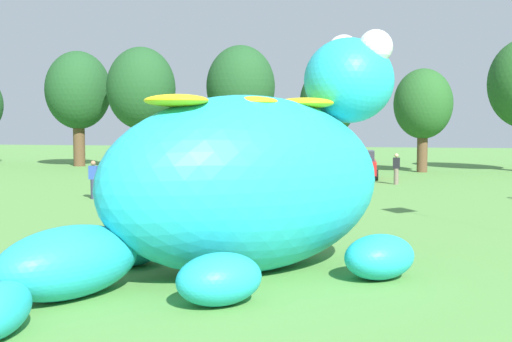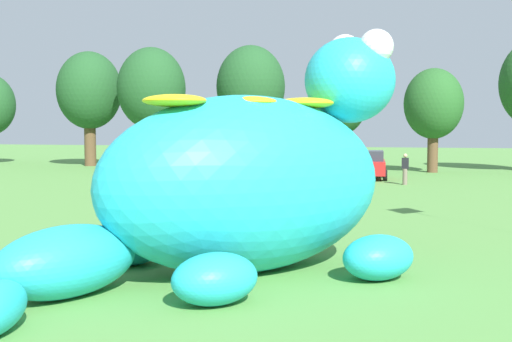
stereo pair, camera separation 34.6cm
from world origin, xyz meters
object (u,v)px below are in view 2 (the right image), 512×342
Objects in this scene: giant_inflatable_creature at (246,181)px; car_red at (370,165)px; spectator_wandering at (297,179)px; car_black at (251,163)px; car_blue at (201,161)px; spectator_by_cars at (101,180)px; spectator_far_side at (405,169)px; car_white at (308,163)px.

giant_inflatable_creature reaches higher than car_red.
car_black is at bearing 112.68° from spectator_wandering.
car_blue is 2.46× the size of spectator_by_cars.
car_red is at bearing 86.51° from giant_inflatable_creature.
car_black is 2.47× the size of spectator_far_side.
giant_inflatable_creature is 15.13m from spectator_wandering.
spectator_by_cars is at bearing -130.64° from car_red.
car_blue is at bearing 165.62° from car_black.
giant_inflatable_creature is 5.99× the size of spectator_far_side.
spectator_by_cars is at bearing 127.17° from giant_inflatable_creature.
spectator_wandering is (4.75, -11.37, -0.01)m from car_black.
spectator_far_side is at bearing 36.18° from spectator_by_cars.
car_red is 2.44× the size of spectator_wandering.
car_black is 7.52m from car_red.
car_white is 7.49m from spectator_far_side.
car_red is (11.09, -1.36, 0.00)m from car_blue.
car_blue is 14.52m from spectator_by_cars.
giant_inflatable_creature reaches higher than spectator_by_cars.
car_black is 2.47× the size of spectator_by_cars.
car_blue is at bearing 109.19° from giant_inflatable_creature.
car_black is at bearing 157.97° from spectator_far_side.
spectator_far_side is at bearing -22.03° from car_black.
car_black is at bearing -169.92° from car_white.
car_red is 11.26m from spectator_wandering.
giant_inflatable_creature is 2.43× the size of car_black.
car_blue is at bearing 89.23° from spectator_by_cars.
spectator_wandering is at bearing -55.86° from car_blue.
car_blue is 2.46× the size of spectator_wandering.
car_blue is 1.00× the size of car_black.
car_black reaches higher than spectator_wandering.
car_black is 2.47× the size of spectator_wandering.
spectator_wandering is (8.53, 2.23, 0.00)m from spectator_by_cars.
car_white is (3.54, 0.63, 0.00)m from car_black.
car_white is at bearing -2.31° from car_blue.
car_white is 2.46× the size of spectator_far_side.
car_red is at bearing -7.01° from car_blue.
car_black is 10.29m from spectator_far_side.
car_blue is 1.01× the size of car_red.
car_white is (-2.38, 27.03, -1.20)m from giant_inflatable_creature.
spectator_wandering is at bearing 94.48° from giant_inflatable_creature.
car_red is 2.44× the size of spectator_far_side.
car_black is 12.32m from spectator_wandering.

